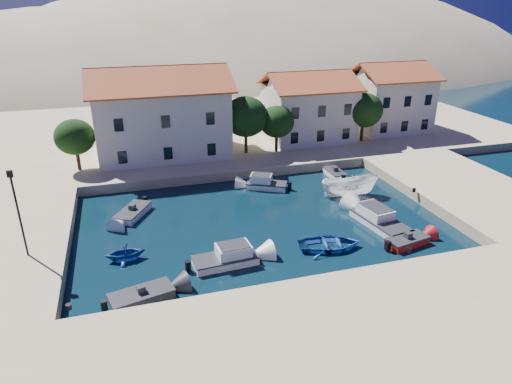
% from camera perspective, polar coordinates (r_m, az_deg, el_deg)
% --- Properties ---
extents(ground, '(400.00, 400.00, 0.00)m').
position_cam_1_polar(ground, '(30.34, 6.30, -12.02)').
color(ground, black).
rests_on(ground, ground).
extents(quay_south, '(52.00, 12.00, 1.00)m').
position_cam_1_polar(quay_south, '(25.82, 11.70, -18.32)').
color(quay_south, beige).
rests_on(quay_south, ground).
extents(quay_east, '(11.00, 20.00, 1.00)m').
position_cam_1_polar(quay_east, '(47.89, 24.75, 0.24)').
color(quay_east, beige).
rests_on(quay_east, ground).
extents(quay_west, '(8.00, 20.00, 1.00)m').
position_cam_1_polar(quay_west, '(37.84, -28.27, -6.41)').
color(quay_west, beige).
rests_on(quay_west, ground).
extents(quay_north, '(80.00, 36.00, 1.00)m').
position_cam_1_polar(quay_north, '(64.15, -5.13, 7.76)').
color(quay_north, beige).
rests_on(quay_north, ground).
extents(hills, '(254.00, 176.00, 99.00)m').
position_cam_1_polar(hills, '(154.98, -4.58, 7.78)').
color(hills, tan).
rests_on(hills, ground).
extents(building_left, '(14.70, 9.45, 9.70)m').
position_cam_1_polar(building_left, '(52.13, -11.79, 9.94)').
color(building_left, beige).
rests_on(building_left, quay_north).
extents(building_mid, '(10.50, 8.40, 8.30)m').
position_cam_1_polar(building_mid, '(57.54, 6.58, 10.76)').
color(building_mid, beige).
rests_on(building_mid, quay_north).
extents(building_right, '(9.45, 8.40, 8.80)m').
position_cam_1_polar(building_right, '(63.91, 16.40, 11.45)').
color(building_right, beige).
rests_on(building_right, quay_north).
extents(trees, '(37.30, 5.30, 6.45)m').
position_cam_1_polar(trees, '(51.87, 0.35, 9.11)').
color(trees, '#382314').
rests_on(trees, quay_north).
extents(lamppost, '(0.35, 0.25, 6.22)m').
position_cam_1_polar(lamppost, '(33.99, -27.71, -1.52)').
color(lamppost, black).
rests_on(lamppost, quay_west).
extents(bollards, '(29.36, 9.56, 0.30)m').
position_cam_1_polar(bollards, '(33.71, 8.29, -5.95)').
color(bollards, black).
rests_on(bollards, ground).
extents(motorboat_grey_sw, '(4.20, 2.60, 1.25)m').
position_cam_1_polar(motorboat_grey_sw, '(29.93, -14.09, -12.52)').
color(motorboat_grey_sw, '#2E2F33').
rests_on(motorboat_grey_sw, ground).
extents(cabin_cruiser_south, '(4.69, 2.27, 1.60)m').
position_cam_1_polar(cabin_cruiser_south, '(32.54, -3.87, -8.26)').
color(cabin_cruiser_south, white).
rests_on(cabin_cruiser_south, ground).
extents(rowboat_south, '(5.25, 4.17, 0.98)m').
position_cam_1_polar(rowboat_south, '(35.10, 9.18, -6.91)').
color(rowboat_south, navy).
rests_on(rowboat_south, ground).
extents(motorboat_red_se, '(3.61, 2.15, 1.25)m').
position_cam_1_polar(motorboat_red_se, '(36.79, 18.38, -5.86)').
color(motorboat_red_se, maroon).
rests_on(motorboat_red_se, ground).
extents(cabin_cruiser_east, '(3.05, 5.87, 1.60)m').
position_cam_1_polar(cabin_cruiser_east, '(38.99, 15.30, -3.48)').
color(cabin_cruiser_east, white).
rests_on(cabin_cruiser_east, ground).
extents(boat_east, '(5.77, 2.78, 2.14)m').
position_cam_1_polar(boat_east, '(44.38, 11.53, -0.45)').
color(boat_east, white).
rests_on(boat_east, ground).
extents(motorboat_white_ne, '(1.48, 3.15, 1.25)m').
position_cam_1_polar(motorboat_white_ne, '(48.86, 9.84, 2.29)').
color(motorboat_white_ne, white).
rests_on(motorboat_white_ne, ground).
extents(rowboat_west, '(2.84, 2.46, 1.48)m').
position_cam_1_polar(rowboat_west, '(34.54, -15.99, -8.11)').
color(rowboat_west, navy).
rests_on(rowboat_west, ground).
extents(motorboat_white_west, '(3.49, 4.30, 1.25)m').
position_cam_1_polar(motorboat_white_west, '(40.83, -15.14, -2.50)').
color(motorboat_white_west, white).
rests_on(motorboat_white_west, ground).
extents(cabin_cruiser_north, '(4.26, 3.25, 1.60)m').
position_cam_1_polar(cabin_cruiser_north, '(44.99, 1.32, 1.03)').
color(cabin_cruiser_north, white).
rests_on(cabin_cruiser_north, ground).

